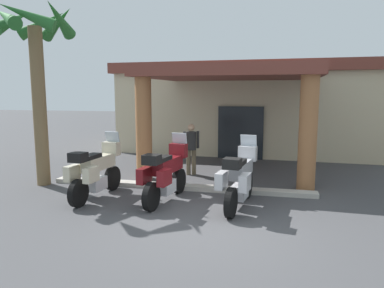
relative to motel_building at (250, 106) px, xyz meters
The scene contains 8 objects.
ground_plane 10.97m from the motel_building, 90.77° to the right, with size 80.00×80.00×0.00m, color #424244.
motel_building is the anchor object (origin of this frame).
motorcycle_cream 10.00m from the motel_building, 108.80° to the right, with size 0.74×2.21×1.61m.
motorcycle_maroon 9.48m from the motel_building, 98.57° to the right, with size 0.83×2.21×1.61m.
motorcycle_silver 9.44m from the motel_building, 87.56° to the right, with size 0.82×2.21×1.61m.
pedestrian 6.57m from the motel_building, 102.79° to the right, with size 0.49×0.32×1.65m.
palm_tree_roadside 10.16m from the motel_building, 122.23° to the right, with size 2.12×2.25×5.13m.
curb_strip 8.44m from the motel_building, 99.81° to the right, with size 7.39×0.36×0.12m, color #ADA89E.
Camera 1 is at (1.24, -6.63, 2.66)m, focal length 33.48 mm.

